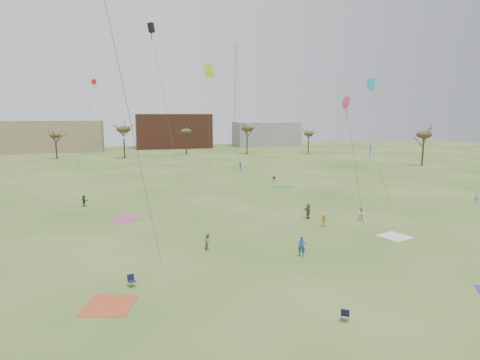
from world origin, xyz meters
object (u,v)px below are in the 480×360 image
object	(u,v)px
flyer_near_right	(302,246)
camp_chair_center	(345,317)
camp_chair_right	(273,180)
radio_tower	(236,95)
camp_chair_left	(132,283)

from	to	relation	value
flyer_near_right	camp_chair_center	bearing A→B (deg)	-73.99
camp_chair_right	radio_tower	bearing A→B (deg)	134.28
camp_chair_left	camp_chair_center	size ratio (longest dim) A/B	1.00
radio_tower	flyer_near_right	bearing A→B (deg)	-102.44
camp_chair_left	camp_chair_right	size ratio (longest dim) A/B	1.00
camp_chair_left	radio_tower	size ratio (longest dim) A/B	0.02
camp_chair_center	camp_chair_right	xyz separation A→B (m)	(13.32, 48.56, 0.00)
flyer_near_right	camp_chair_center	world-z (taller)	flyer_near_right
camp_chair_center	radio_tower	xyz separation A→B (m)	(28.95, 132.84, 18.95)
camp_chair_center	camp_chair_left	bearing A→B (deg)	1.46
camp_chair_right	radio_tower	world-z (taller)	radio_tower
camp_chair_left	radio_tower	xyz separation A→B (m)	(41.29, 124.32, 18.95)
flyer_near_right	camp_chair_right	bearing A→B (deg)	100.04
flyer_near_right	radio_tower	size ratio (longest dim) A/B	0.04
radio_tower	camp_chair_center	bearing A→B (deg)	-102.29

